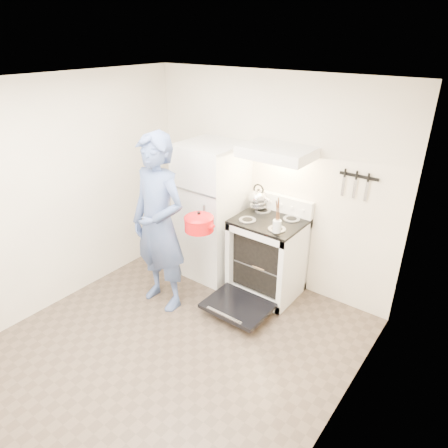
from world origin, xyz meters
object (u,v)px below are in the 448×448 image
at_px(dutch_oven, 199,224).
at_px(tea_kettle, 258,197).
at_px(refrigerator, 212,211).
at_px(stove_body, 267,258).
at_px(person, 159,225).

bearing_deg(dutch_oven, tea_kettle, 78.41).
xyz_separation_m(refrigerator, stove_body, (0.81, 0.02, -0.39)).
xyz_separation_m(refrigerator, person, (-0.03, -0.87, 0.14)).
height_order(refrigerator, stove_body, refrigerator).
bearing_deg(stove_body, person, -133.04).
xyz_separation_m(tea_kettle, person, (-0.57, -1.07, -0.12)).
relative_size(tea_kettle, person, 0.16).
relative_size(refrigerator, stove_body, 1.85).
relative_size(refrigerator, dutch_oven, 4.48).
height_order(person, dutch_oven, person).
relative_size(stove_body, dutch_oven, 2.43).
bearing_deg(person, dutch_oven, 29.65).
relative_size(tea_kettle, dutch_oven, 0.83).
bearing_deg(tea_kettle, person, -117.90).
distance_m(refrigerator, tea_kettle, 0.63).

